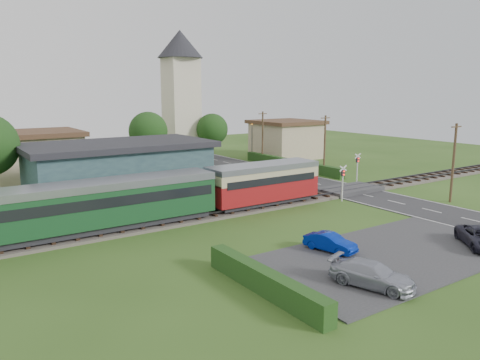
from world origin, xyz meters
TOP-DOWN VIEW (x-y plane):
  - ground at (0.00, 0.00)m, footprint 120.00×120.00m
  - railway_track at (0.00, 2.00)m, footprint 76.00×3.20m
  - road at (10.00, 0.00)m, footprint 6.00×70.00m
  - car_park at (-1.50, -12.00)m, footprint 17.00×9.00m
  - crossing_deck at (10.00, 2.00)m, footprint 6.20×3.40m
  - platform at (-10.00, 5.20)m, footprint 30.00×3.00m
  - equipment_hut at (-18.00, 5.20)m, footprint 2.30×2.30m
  - station_building at (-10.00, 10.99)m, footprint 16.00×9.00m
  - train at (-17.43, 2.00)m, footprint 43.20×2.90m
  - church_tower at (5.00, 28.00)m, footprint 6.00×6.00m
  - house_west at (-15.00, 25.00)m, footprint 10.80×8.80m
  - house_east at (20.00, 24.00)m, footprint 8.80×8.80m
  - hedge_carpark at (-11.00, -12.00)m, footprint 0.80×9.00m
  - hedge_roadside at (14.20, 16.00)m, footprint 0.80×18.00m
  - hedge_station at (-10.00, 15.50)m, footprint 22.00×0.80m
  - tree_b at (-2.00, 23.00)m, footprint 4.60×4.60m
  - tree_c at (8.00, 25.00)m, footprint 4.20×4.20m
  - utility_pole_b at (14.20, -6.00)m, footprint 1.40×0.22m
  - utility_pole_c at (14.20, 10.00)m, footprint 1.40×0.22m
  - utility_pole_d at (14.20, 22.00)m, footprint 1.40×0.22m
  - crossing_signal_near at (6.40, -0.41)m, footprint 0.84×0.28m
  - crossing_signal_far at (13.60, 4.39)m, footprint 0.84×0.28m
  - streetlamp_east at (16.00, 27.00)m, footprint 0.30×0.30m
  - car_on_road at (9.23, 16.13)m, footprint 4.01×2.84m
  - car_park_blue at (-4.10, -9.50)m, footprint 1.93×3.50m
  - car_park_silver at (-6.14, -14.50)m, footprint 3.09×4.67m
  - pedestrian_near at (-3.25, 4.43)m, footprint 0.62×0.45m
  - pedestrian_far at (-14.83, 5.27)m, footprint 0.83×0.92m

SIDE VIEW (x-z plane):
  - ground at x=0.00m, z-range 0.00..0.00m
  - road at x=10.00m, z-range 0.00..0.05m
  - car_park at x=-1.50m, z-range 0.00..0.08m
  - railway_track at x=0.00m, z-range -0.13..0.36m
  - crossing_deck at x=10.00m, z-range 0.00..0.45m
  - platform at x=-10.00m, z-range 0.00..0.45m
  - hedge_carpark at x=-11.00m, z-range 0.00..1.20m
  - hedge_roadside at x=14.20m, z-range 0.00..1.20m
  - car_park_blue at x=-4.10m, z-range 0.08..1.17m
  - hedge_station at x=-10.00m, z-range 0.00..1.30m
  - car_on_road at x=9.23m, z-range 0.05..1.32m
  - car_park_silver at x=-6.14m, z-range 0.08..1.34m
  - pedestrian_far at x=-14.83m, z-range 0.45..2.00m
  - pedestrian_near at x=-3.25m, z-range 0.45..2.02m
  - equipment_hut at x=-18.00m, z-range 0.47..3.02m
  - crossing_signal_near at x=6.40m, z-range 0.50..3.78m
  - crossing_signal_far at x=13.60m, z-range 0.50..3.78m
  - train at x=-17.43m, z-range 0.48..3.88m
  - station_building at x=-10.00m, z-range 0.04..5.34m
  - house_west at x=-15.00m, z-range 0.04..5.54m
  - house_east at x=20.00m, z-range 0.05..5.55m
  - streetlamp_east at x=16.00m, z-range 0.46..5.62m
  - utility_pole_b at x=14.20m, z-range 0.13..7.13m
  - utility_pole_c at x=14.20m, z-range 0.13..7.13m
  - utility_pole_d at x=14.20m, z-range 0.13..7.13m
  - tree_c at x=8.00m, z-range 1.26..8.04m
  - tree_b at x=-2.00m, z-range 1.35..8.69m
  - church_tower at x=5.00m, z-range 1.43..19.03m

